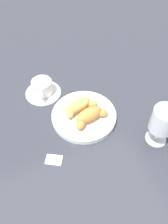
{
  "coord_description": "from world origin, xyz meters",
  "views": [
    {
      "loc": [
        0.18,
        0.48,
        0.63
      ],
      "look_at": [
        -0.01,
        0.01,
        0.03
      ],
      "focal_mm": 36.58,
      "sensor_mm": 36.0,
      "label": 1
    }
  ],
  "objects_px": {
    "croissant_small": "(90,115)",
    "coffee_cup_near": "(43,89)",
    "sugar_packet": "(54,160)",
    "pastry_plate": "(84,115)",
    "croissant_large": "(80,106)",
    "juice_glass_left": "(163,122)"
  },
  "relations": [
    {
      "from": "pastry_plate",
      "to": "coffee_cup_near",
      "type": "bearing_deg",
      "value": -59.73
    },
    {
      "from": "pastry_plate",
      "to": "sugar_packet",
      "type": "distance_m",
      "value": 0.19
    },
    {
      "from": "pastry_plate",
      "to": "croissant_large",
      "type": "distance_m",
      "value": 0.04
    },
    {
      "from": "croissant_small",
      "to": "coffee_cup_near",
      "type": "distance_m",
      "value": 0.23
    },
    {
      "from": "croissant_small",
      "to": "juice_glass_left",
      "type": "xyz_separation_m",
      "value": [
        -0.18,
        0.14,
        0.05
      ]
    },
    {
      "from": "sugar_packet",
      "to": "pastry_plate",
      "type": "bearing_deg",
      "value": -111.12
    },
    {
      "from": "croissant_small",
      "to": "coffee_cup_near",
      "type": "height_order",
      "value": "croissant_small"
    },
    {
      "from": "pastry_plate",
      "to": "coffee_cup_near",
      "type": "xyz_separation_m",
      "value": [
        0.1,
        -0.17,
        0.01
      ]
    },
    {
      "from": "pastry_plate",
      "to": "croissant_large",
      "type": "xyz_separation_m",
      "value": [
        0.01,
        -0.02,
        0.03
      ]
    },
    {
      "from": "croissant_small",
      "to": "juice_glass_left",
      "type": "bearing_deg",
      "value": 140.68
    },
    {
      "from": "croissant_large",
      "to": "juice_glass_left",
      "type": "xyz_separation_m",
      "value": [
        -0.19,
        0.2,
        0.05
      ]
    },
    {
      "from": "croissant_small",
      "to": "croissant_large",
      "type": "bearing_deg",
      "value": -74.82
    },
    {
      "from": "pastry_plate",
      "to": "sugar_packet",
      "type": "bearing_deg",
      "value": 38.64
    },
    {
      "from": "croissant_large",
      "to": "juice_glass_left",
      "type": "bearing_deg",
      "value": 133.97
    },
    {
      "from": "croissant_small",
      "to": "pastry_plate",
      "type": "bearing_deg",
      "value": -75.17
    },
    {
      "from": "croissant_large",
      "to": "juice_glass_left",
      "type": "relative_size",
      "value": 0.96
    },
    {
      "from": "coffee_cup_near",
      "to": "sugar_packet",
      "type": "xyz_separation_m",
      "value": [
        0.05,
        0.29,
        -0.02
      ]
    },
    {
      "from": "pastry_plate",
      "to": "croissant_small",
      "type": "height_order",
      "value": "croissant_small"
    },
    {
      "from": "juice_glass_left",
      "to": "sugar_packet",
      "type": "relative_size",
      "value": 2.8
    },
    {
      "from": "croissant_large",
      "to": "juice_glass_left",
      "type": "distance_m",
      "value": 0.28
    },
    {
      "from": "pastry_plate",
      "to": "croissant_large",
      "type": "relative_size",
      "value": 1.69
    },
    {
      "from": "croissant_large",
      "to": "croissant_small",
      "type": "relative_size",
      "value": 1.0
    }
  ]
}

